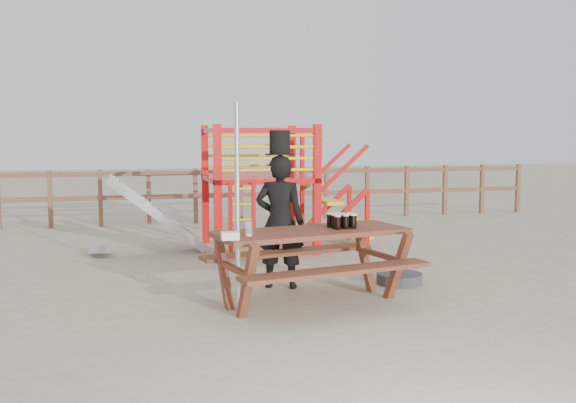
% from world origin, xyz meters
% --- Properties ---
extents(ground, '(60.00, 60.00, 0.00)m').
position_xyz_m(ground, '(0.00, 0.00, 0.00)').
color(ground, '#B4A68C').
rests_on(ground, ground).
extents(back_fence, '(15.09, 0.09, 1.20)m').
position_xyz_m(back_fence, '(0.00, 7.00, 0.74)').
color(back_fence, brown).
rests_on(back_fence, ground).
extents(playground_fort, '(4.71, 1.84, 2.10)m').
position_xyz_m(playground_fort, '(0.12, 3.58, 1.07)').
color(playground_fort, red).
rests_on(playground_fort, ground).
extents(picnic_table, '(2.47, 1.93, 0.86)m').
position_xyz_m(picnic_table, '(0.07, -0.07, 0.54)').
color(picnic_table, brown).
rests_on(picnic_table, ground).
extents(man_with_hat, '(0.72, 0.60, 1.99)m').
position_xyz_m(man_with_hat, '(-0.10, 0.78, 0.89)').
color(man_with_hat, black).
rests_on(man_with_hat, ground).
extents(metal_pole, '(0.05, 0.05, 2.28)m').
position_xyz_m(metal_pole, '(-0.81, -0.23, 1.14)').
color(metal_pole, '#B2B2B7').
rests_on(metal_pole, ground).
extents(parasol_base, '(0.60, 0.60, 0.25)m').
position_xyz_m(parasol_base, '(1.45, 0.58, 0.07)').
color(parasol_base, '#39393E').
rests_on(parasol_base, ground).
extents(paper_bag, '(0.19, 0.15, 0.08)m').
position_xyz_m(paper_bag, '(-0.94, -0.51, 0.90)').
color(paper_bag, white).
rests_on(paper_bag, picnic_table).
extents(stout_pints, '(0.31, 0.31, 0.17)m').
position_xyz_m(stout_pints, '(0.44, -0.01, 0.94)').
color(stout_pints, black).
rests_on(stout_pints, picnic_table).
extents(empty_glasses, '(0.07, 0.07, 0.15)m').
position_xyz_m(empty_glasses, '(-0.71, -0.32, 0.92)').
color(empty_glasses, silver).
rests_on(empty_glasses, picnic_table).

